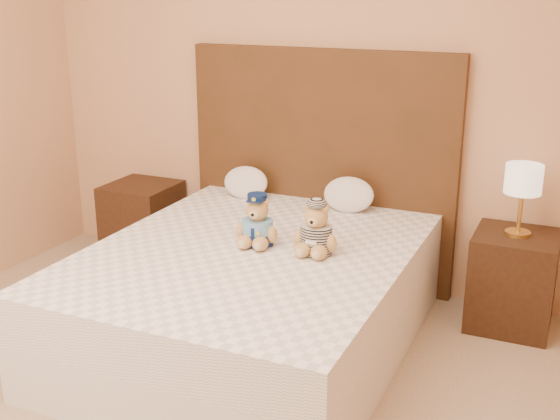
{
  "coord_description": "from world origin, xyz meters",
  "views": [
    {
      "loc": [
        1.54,
        -1.87,
        1.87
      ],
      "look_at": [
        0.06,
        1.45,
        0.7
      ],
      "focal_mm": 45.0,
      "sensor_mm": 36.0,
      "label": 1
    }
  ],
  "objects_px": {
    "teddy_prisoner": "(316,228)",
    "pillow_left": "(246,181)",
    "pillow_right": "(349,193)",
    "nightstand_left": "(143,222)",
    "teddy_police": "(258,220)",
    "lamp": "(523,183)",
    "bed": "(252,297)",
    "nightstand_right": "(512,280)"
  },
  "relations": [
    {
      "from": "teddy_police",
      "to": "pillow_right",
      "type": "distance_m",
      "value": 0.8
    },
    {
      "from": "pillow_left",
      "to": "teddy_police",
      "type": "bearing_deg",
      "value": -59.1
    },
    {
      "from": "nightstand_left",
      "to": "lamp",
      "type": "relative_size",
      "value": 1.38
    },
    {
      "from": "bed",
      "to": "nightstand_left",
      "type": "distance_m",
      "value": 1.48
    },
    {
      "from": "bed",
      "to": "teddy_police",
      "type": "xyz_separation_m",
      "value": [
        0.01,
        0.07,
        0.41
      ]
    },
    {
      "from": "pillow_left",
      "to": "nightstand_right",
      "type": "bearing_deg",
      "value": -1.01
    },
    {
      "from": "teddy_prisoner",
      "to": "pillow_left",
      "type": "bearing_deg",
      "value": 135.34
    },
    {
      "from": "pillow_right",
      "to": "teddy_prisoner",
      "type": "bearing_deg",
      "value": -83.85
    },
    {
      "from": "bed",
      "to": "lamp",
      "type": "distance_m",
      "value": 1.59
    },
    {
      "from": "lamp",
      "to": "teddy_prisoner",
      "type": "relative_size",
      "value": 1.47
    },
    {
      "from": "nightstand_left",
      "to": "pillow_left",
      "type": "xyz_separation_m",
      "value": [
        0.8,
        0.03,
        0.38
      ]
    },
    {
      "from": "teddy_police",
      "to": "nightstand_right",
      "type": "bearing_deg",
      "value": 25.26
    },
    {
      "from": "teddy_police",
      "to": "nightstand_left",
      "type": "bearing_deg",
      "value": 144.78
    },
    {
      "from": "bed",
      "to": "pillow_right",
      "type": "relative_size",
      "value": 6.32
    },
    {
      "from": "nightstand_left",
      "to": "teddy_prisoner",
      "type": "height_order",
      "value": "teddy_prisoner"
    },
    {
      "from": "nightstand_left",
      "to": "teddy_police",
      "type": "bearing_deg",
      "value": -30.13
    },
    {
      "from": "lamp",
      "to": "pillow_left",
      "type": "height_order",
      "value": "lamp"
    },
    {
      "from": "teddy_prisoner",
      "to": "pillow_right",
      "type": "bearing_deg",
      "value": 95.2
    },
    {
      "from": "teddy_police",
      "to": "teddy_prisoner",
      "type": "distance_m",
      "value": 0.33
    },
    {
      "from": "nightstand_right",
      "to": "teddy_police",
      "type": "xyz_separation_m",
      "value": [
        -1.24,
        -0.73,
        0.41
      ]
    },
    {
      "from": "bed",
      "to": "teddy_prisoner",
      "type": "bearing_deg",
      "value": 13.92
    },
    {
      "from": "pillow_right",
      "to": "nightstand_right",
      "type": "bearing_deg",
      "value": -1.72
    },
    {
      "from": "teddy_prisoner",
      "to": "pillow_right",
      "type": "distance_m",
      "value": 0.75
    },
    {
      "from": "teddy_prisoner",
      "to": "pillow_left",
      "type": "distance_m",
      "value": 1.08
    },
    {
      "from": "pillow_right",
      "to": "teddy_police",
      "type": "bearing_deg",
      "value": -108.04
    },
    {
      "from": "nightstand_left",
      "to": "teddy_police",
      "type": "xyz_separation_m",
      "value": [
        1.26,
        -0.73,
        0.41
      ]
    },
    {
      "from": "lamp",
      "to": "pillow_right",
      "type": "height_order",
      "value": "lamp"
    },
    {
      "from": "nightstand_right",
      "to": "nightstand_left",
      "type": "bearing_deg",
      "value": 180.0
    },
    {
      "from": "nightstand_left",
      "to": "pillow_left",
      "type": "distance_m",
      "value": 0.89
    },
    {
      "from": "pillow_left",
      "to": "lamp",
      "type": "bearing_deg",
      "value": -1.01
    },
    {
      "from": "nightstand_right",
      "to": "teddy_prisoner",
      "type": "bearing_deg",
      "value": -141.96
    },
    {
      "from": "nightstand_left",
      "to": "teddy_police",
      "type": "distance_m",
      "value": 1.51
    },
    {
      "from": "pillow_left",
      "to": "pillow_right",
      "type": "relative_size",
      "value": 0.97
    },
    {
      "from": "lamp",
      "to": "pillow_right",
      "type": "xyz_separation_m",
      "value": [
        -1.0,
        0.03,
        -0.19
      ]
    },
    {
      "from": "teddy_prisoner",
      "to": "pillow_right",
      "type": "relative_size",
      "value": 0.86
    },
    {
      "from": "nightstand_left",
      "to": "pillow_left",
      "type": "relative_size",
      "value": 1.79
    },
    {
      "from": "nightstand_right",
      "to": "pillow_left",
      "type": "relative_size",
      "value": 1.79
    },
    {
      "from": "nightstand_left",
      "to": "nightstand_right",
      "type": "bearing_deg",
      "value": 0.0
    },
    {
      "from": "nightstand_right",
      "to": "teddy_prisoner",
      "type": "xyz_separation_m",
      "value": [
        -0.92,
        -0.72,
        0.41
      ]
    },
    {
      "from": "lamp",
      "to": "teddy_police",
      "type": "bearing_deg",
      "value": -149.65
    },
    {
      "from": "pillow_left",
      "to": "bed",
      "type": "bearing_deg",
      "value": -61.61
    },
    {
      "from": "lamp",
      "to": "pillow_right",
      "type": "distance_m",
      "value": 1.02
    }
  ]
}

